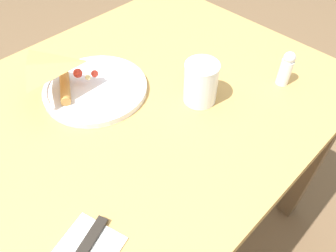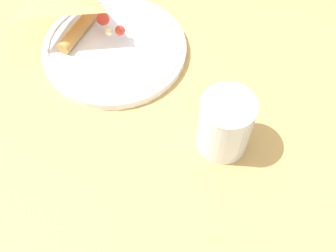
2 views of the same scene
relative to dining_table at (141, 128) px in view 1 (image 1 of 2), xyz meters
name	(u,v)px [view 1 (image 1 of 2)]	position (x,y,z in m)	size (l,w,h in m)	color
ground_plane	(150,226)	(0.00, 0.00, -0.60)	(6.00, 6.00, 0.00)	brown
dining_table	(141,128)	(0.00, 0.00, 0.00)	(1.02, 0.80, 0.70)	tan
plate_pizza	(94,87)	(0.06, -0.10, 0.12)	(0.26, 0.26, 0.05)	white
milk_glass	(201,84)	(-0.11, 0.11, 0.15)	(0.08, 0.08, 0.11)	white
salt_shaker	(286,68)	(-0.31, 0.22, 0.15)	(0.03, 0.03, 0.09)	white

